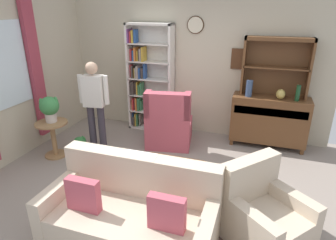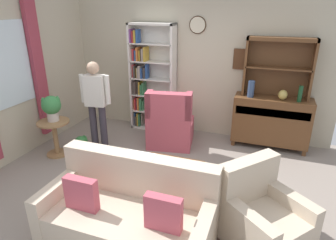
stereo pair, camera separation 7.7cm
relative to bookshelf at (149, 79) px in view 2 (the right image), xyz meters
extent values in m
cube|color=gray|center=(0.92, -1.94, -1.05)|extent=(5.40, 4.60, 0.02)
cube|color=#BCB299|center=(0.92, 0.19, 0.36)|extent=(5.00, 0.06, 2.80)
cylinder|color=beige|center=(0.91, 0.14, 1.03)|extent=(0.28, 0.03, 0.28)
torus|color=#382314|center=(0.91, 0.14, 1.03)|extent=(0.31, 0.02, 0.31)
cube|color=#4C2D19|center=(1.73, 0.14, 0.46)|extent=(0.28, 0.03, 0.36)
cube|color=#BCB299|center=(-1.61, -1.94, 0.36)|extent=(0.06, 4.20, 2.80)
cube|color=silver|center=(-1.57, -1.86, 0.51)|extent=(0.02, 0.90, 1.30)
cube|color=#9E3847|center=(-1.52, -1.28, 0.31)|extent=(0.08, 0.24, 2.30)
cube|color=brown|center=(1.12, -2.24, -1.04)|extent=(2.78, 1.65, 0.01)
cube|color=silver|center=(-0.35, -0.01, 0.01)|extent=(0.04, 0.30, 2.10)
cube|color=silver|center=(0.51, -0.01, 0.01)|extent=(0.04, 0.30, 2.10)
cube|color=silver|center=(0.08, -0.01, 1.04)|extent=(0.90, 0.30, 0.04)
cube|color=silver|center=(0.08, -0.01, -1.02)|extent=(0.90, 0.30, 0.04)
cube|color=silver|center=(0.08, 0.13, 0.01)|extent=(0.90, 0.01, 2.10)
cube|color=silver|center=(0.08, -0.01, -0.67)|extent=(0.86, 0.30, 0.02)
cube|color=#284C8C|center=(-0.31, -0.03, -0.86)|extent=(0.03, 0.11, 0.26)
cube|color=#3F3833|center=(-0.27, -0.03, -0.89)|extent=(0.04, 0.23, 0.20)
cube|color=gold|center=(-0.23, -0.03, -0.86)|extent=(0.02, 0.22, 0.27)
cube|color=#337247|center=(-0.20, -0.03, -0.86)|extent=(0.03, 0.22, 0.26)
cube|color=gray|center=(-0.16, -0.03, -0.86)|extent=(0.03, 0.11, 0.26)
cube|color=silver|center=(0.08, -0.01, -0.33)|extent=(0.86, 0.30, 0.02)
cube|color=#CC7233|center=(-0.31, -0.03, -0.55)|extent=(0.03, 0.10, 0.21)
cube|color=#B22D33|center=(-0.28, -0.03, -0.53)|extent=(0.02, 0.22, 0.26)
cube|color=#723F7F|center=(-0.25, -0.03, -0.53)|extent=(0.02, 0.11, 0.25)
cube|color=#CC7233|center=(-0.21, -0.03, -0.52)|extent=(0.04, 0.19, 0.26)
cube|color=#337247|center=(-0.16, -0.03, -0.52)|extent=(0.04, 0.19, 0.26)
cube|color=#337247|center=(-0.12, -0.03, -0.55)|extent=(0.03, 0.14, 0.21)
cube|color=silver|center=(0.08, -0.01, 0.01)|extent=(0.86, 0.30, 0.02)
cube|color=#3F3833|center=(-0.31, -0.03, -0.19)|extent=(0.03, 0.24, 0.26)
cube|color=#3F3833|center=(-0.27, -0.03, -0.19)|extent=(0.04, 0.23, 0.26)
cube|color=#3F3833|center=(-0.22, -0.03, -0.19)|extent=(0.04, 0.11, 0.27)
cube|color=gold|center=(-0.18, -0.03, -0.19)|extent=(0.03, 0.17, 0.25)
cube|color=#337247|center=(-0.14, -0.03, -0.22)|extent=(0.04, 0.16, 0.20)
cube|color=#337247|center=(-0.10, -0.03, -0.20)|extent=(0.03, 0.18, 0.25)
cube|color=silver|center=(0.08, -0.01, 0.34)|extent=(0.86, 0.30, 0.02)
cube|color=#B22D33|center=(-0.31, -0.03, 0.14)|extent=(0.04, 0.11, 0.25)
cube|color=#3F3833|center=(-0.27, -0.03, 0.13)|extent=(0.04, 0.20, 0.24)
cube|color=gold|center=(-0.23, -0.03, 0.11)|extent=(0.03, 0.13, 0.19)
cube|color=gray|center=(-0.19, -0.03, 0.12)|extent=(0.02, 0.22, 0.21)
cube|color=gray|center=(-0.15, -0.03, 0.14)|extent=(0.04, 0.24, 0.25)
cube|color=#284C8C|center=(-0.11, -0.03, 0.12)|extent=(0.03, 0.21, 0.20)
cube|color=#3F3833|center=(-0.07, -0.03, 0.12)|extent=(0.04, 0.14, 0.21)
cube|color=#284C8C|center=(-0.02, -0.03, 0.16)|extent=(0.04, 0.12, 0.28)
cube|color=silver|center=(0.08, -0.01, 0.68)|extent=(0.86, 0.30, 0.02)
cube|color=gray|center=(-0.32, -0.03, 0.47)|extent=(0.02, 0.16, 0.23)
cube|color=#B22D33|center=(-0.28, -0.03, 0.46)|extent=(0.03, 0.19, 0.22)
cube|color=#284C8C|center=(-0.23, -0.03, 0.45)|extent=(0.04, 0.17, 0.20)
cube|color=#CC7233|center=(-0.19, -0.03, 0.48)|extent=(0.03, 0.22, 0.26)
cube|color=gold|center=(-0.16, -0.03, 0.45)|extent=(0.03, 0.12, 0.20)
cube|color=#3F3833|center=(-0.12, -0.03, 0.47)|extent=(0.03, 0.11, 0.22)
cube|color=gray|center=(-0.08, -0.03, 0.47)|extent=(0.03, 0.21, 0.24)
cube|color=gold|center=(-0.04, -0.03, 0.49)|extent=(0.03, 0.22, 0.27)
cube|color=#723F7F|center=(-0.32, -0.03, 0.82)|extent=(0.02, 0.24, 0.25)
cube|color=#B22D33|center=(-0.28, -0.03, 0.80)|extent=(0.03, 0.16, 0.21)
cube|color=gold|center=(-0.24, -0.03, 0.81)|extent=(0.04, 0.17, 0.23)
cube|color=#284C8C|center=(-0.19, -0.03, 0.81)|extent=(0.04, 0.14, 0.25)
cube|color=brown|center=(2.36, -0.08, -0.53)|extent=(1.30, 0.45, 0.82)
cube|color=brown|center=(1.76, -0.26, -0.99)|extent=(0.06, 0.06, 0.10)
cube|color=brown|center=(2.96, -0.26, -0.99)|extent=(0.06, 0.06, 0.10)
cube|color=brown|center=(1.76, 0.09, -0.99)|extent=(0.06, 0.06, 0.10)
cube|color=brown|center=(2.96, 0.09, -0.99)|extent=(0.06, 0.06, 0.10)
cube|color=#492C18|center=(2.36, -0.30, -0.33)|extent=(1.20, 0.01, 0.14)
cube|color=brown|center=(1.83, 0.00, 0.38)|extent=(0.04, 0.26, 1.00)
cube|color=brown|center=(2.89, 0.00, 0.38)|extent=(0.04, 0.26, 1.00)
cube|color=brown|center=(2.36, 0.00, 0.85)|extent=(1.10, 0.26, 0.06)
cube|color=brown|center=(2.36, 0.00, 0.38)|extent=(1.06, 0.26, 0.02)
cube|color=brown|center=(2.36, 0.12, 0.38)|extent=(1.10, 0.01, 1.00)
cylinder|color=#33476B|center=(1.97, -0.16, 0.02)|extent=(0.11, 0.11, 0.28)
ellipsoid|color=tan|center=(2.49, -0.15, -0.04)|extent=(0.15, 0.15, 0.17)
cylinder|color=#194223|center=(2.75, -0.17, 0.01)|extent=(0.07, 0.07, 0.27)
cube|color=beige|center=(1.03, -3.03, -0.83)|extent=(1.80, 0.86, 0.42)
cube|color=beige|center=(1.03, -2.70, -0.38)|extent=(1.80, 0.21, 0.48)
cube|color=beige|center=(0.20, -3.03, -0.74)|extent=(0.14, 0.85, 0.60)
cube|color=beige|center=(1.86, -3.02, -0.74)|extent=(0.14, 0.85, 0.60)
cube|color=#B74C5B|center=(0.58, -3.15, -0.44)|extent=(0.36, 0.10, 0.36)
cube|color=#B74C5B|center=(1.48, -3.15, -0.44)|extent=(0.36, 0.10, 0.36)
cube|color=white|center=(1.03, -2.70, -0.14)|extent=(0.36, 0.18, 0.00)
cube|color=beige|center=(2.40, -2.55, -0.84)|extent=(1.08, 1.08, 0.40)
cube|color=beige|center=(2.17, -2.35, -0.40)|extent=(0.62, 0.69, 0.48)
cube|color=beige|center=(2.20, -2.78, -0.77)|extent=(0.69, 0.61, 0.55)
cube|color=beige|center=(2.60, -2.31, -0.77)|extent=(0.69, 0.61, 0.55)
cube|color=#B74C5B|center=(0.65, -0.54, -0.83)|extent=(0.91, 0.93, 0.42)
cube|color=#B74C5B|center=(0.71, -0.84, -0.31)|extent=(0.80, 0.34, 0.63)
cube|color=#B74C5B|center=(1.03, -0.74, -0.21)|extent=(0.15, 0.29, 0.44)
cube|color=#B74C5B|center=(0.37, -0.86, -0.21)|extent=(0.15, 0.29, 0.44)
cylinder|color=#997047|center=(-1.04, -1.64, -0.45)|extent=(0.52, 0.52, 0.03)
cylinder|color=#997047|center=(-1.04, -1.64, -0.75)|extent=(0.08, 0.08, 0.58)
cylinder|color=#997047|center=(-1.04, -1.64, -1.03)|extent=(0.36, 0.36, 0.03)
cylinder|color=beige|center=(-1.05, -1.62, -0.36)|extent=(0.18, 0.18, 0.15)
sphere|color=#387F42|center=(-1.05, -1.62, -0.16)|extent=(0.31, 0.31, 0.31)
ellipsoid|color=#387F42|center=(-1.13, -1.69, -0.12)|extent=(0.09, 0.05, 0.22)
ellipsoid|color=#387F42|center=(-0.95, -1.57, -0.12)|extent=(0.09, 0.05, 0.22)
ellipsoid|color=#387F42|center=(-0.96, -1.54, -0.12)|extent=(0.09, 0.05, 0.22)
cylinder|color=gray|center=(-0.67, -1.46, -0.99)|extent=(0.13, 0.13, 0.11)
sphere|color=#2D6B33|center=(-0.67, -1.46, -0.84)|extent=(0.23, 0.23, 0.23)
ellipsoid|color=#2D6B33|center=(-0.65, -1.38, -0.82)|extent=(0.07, 0.04, 0.16)
ellipsoid|color=#2D6B33|center=(-0.62, -1.40, -0.82)|extent=(0.07, 0.04, 0.16)
ellipsoid|color=#2D6B33|center=(-0.60, -1.41, -0.82)|extent=(0.07, 0.04, 0.16)
ellipsoid|color=#2D6B33|center=(-0.62, -1.40, -0.82)|extent=(0.07, 0.04, 0.16)
cylinder|color=#38333D|center=(-0.55, -1.22, -0.63)|extent=(0.14, 0.14, 0.82)
cylinder|color=#38333D|center=(-0.37, -1.20, -0.63)|extent=(0.14, 0.14, 0.82)
cube|color=silver|center=(-0.46, -1.21, 0.04)|extent=(0.37, 0.25, 0.52)
sphere|color=tan|center=(-0.46, -1.21, 0.42)|extent=(0.23, 0.23, 0.20)
cylinder|color=silver|center=(-0.67, -1.24, 0.06)|extent=(0.09, 0.09, 0.48)
cylinder|color=silver|center=(-0.24, -1.18, 0.06)|extent=(0.09, 0.09, 0.48)
cube|color=brown|center=(1.17, -2.00, -0.64)|extent=(0.80, 0.50, 0.03)
cube|color=brown|center=(0.80, -2.22, -0.85)|extent=(0.05, 0.05, 0.39)
cube|color=brown|center=(1.54, -2.22, -0.85)|extent=(0.05, 0.05, 0.39)
cube|color=brown|center=(0.80, -1.78, -0.85)|extent=(0.05, 0.05, 0.39)
cube|color=brown|center=(1.54, -1.78, -0.85)|extent=(0.05, 0.05, 0.39)
cube|color=gold|center=(1.24, -2.08, -0.61)|extent=(0.19, 0.16, 0.03)
cube|color=#CC7233|center=(1.24, -2.07, -0.58)|extent=(0.21, 0.14, 0.02)
camera|label=1|loc=(2.19, -5.22, 1.36)|focal=31.11mm
camera|label=2|loc=(2.26, -5.20, 1.36)|focal=31.11mm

